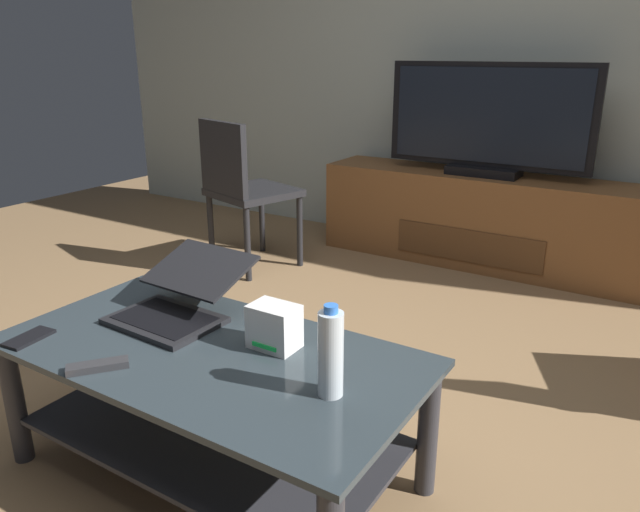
# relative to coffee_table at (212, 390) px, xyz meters

# --- Properties ---
(ground_plane) EXTENTS (7.68, 7.68, 0.00)m
(ground_plane) POSITION_rel_coffee_table_xyz_m (0.11, 0.31, -0.30)
(ground_plane) COLOR olive
(back_wall) EXTENTS (6.40, 0.12, 2.80)m
(back_wall) POSITION_rel_coffee_table_xyz_m (0.11, 2.66, 1.10)
(back_wall) COLOR #A8B2A8
(back_wall) RESTS_ON ground
(coffee_table) EXTENTS (1.24, 0.64, 0.43)m
(coffee_table) POSITION_rel_coffee_table_xyz_m (0.00, 0.00, 0.00)
(coffee_table) COLOR #2D383D
(coffee_table) RESTS_ON ground
(media_cabinet) EXTENTS (1.93, 0.42, 0.55)m
(media_cabinet) POSITION_rel_coffee_table_xyz_m (0.06, 2.34, -0.02)
(media_cabinet) COLOR brown
(media_cabinet) RESTS_ON ground
(television) EXTENTS (1.18, 0.20, 0.63)m
(television) POSITION_rel_coffee_table_xyz_m (0.06, 2.32, 0.56)
(television) COLOR black
(television) RESTS_ON media_cabinet
(side_chair) EXTENTS (0.55, 0.55, 0.88)m
(side_chair) POSITION_rel_coffee_table_xyz_m (-1.10, 1.51, 0.21)
(side_chair) COLOR black
(side_chair) RESTS_ON ground
(laptop) EXTENTS (0.35, 0.41, 0.18)m
(laptop) POSITION_rel_coffee_table_xyz_m (-0.23, 0.12, 0.19)
(laptop) COLOR black
(laptop) RESTS_ON coffee_table
(router_box) EXTENTS (0.14, 0.10, 0.13)m
(router_box) POSITION_rel_coffee_table_xyz_m (0.15, 0.11, 0.20)
(router_box) COLOR white
(router_box) RESTS_ON coffee_table
(water_bottle_near) EXTENTS (0.06, 0.06, 0.24)m
(water_bottle_near) POSITION_rel_coffee_table_xyz_m (0.42, -0.02, 0.25)
(water_bottle_near) COLOR silver
(water_bottle_near) RESTS_ON coffee_table
(cell_phone) EXTENTS (0.08, 0.15, 0.01)m
(cell_phone) POSITION_rel_coffee_table_xyz_m (-0.49, -0.24, 0.14)
(cell_phone) COLOR black
(cell_phone) RESTS_ON coffee_table
(tv_remote) EXTENTS (0.13, 0.15, 0.02)m
(tv_remote) POSITION_rel_coffee_table_xyz_m (-0.18, -0.24, 0.14)
(tv_remote) COLOR #2D2D30
(tv_remote) RESTS_ON coffee_table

